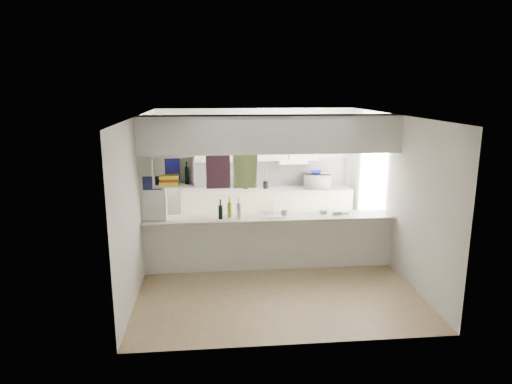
{
  "coord_description": "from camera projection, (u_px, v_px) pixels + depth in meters",
  "views": [
    {
      "loc": [
        -0.95,
        -7.29,
        3.04
      ],
      "look_at": [
        -0.19,
        0.5,
        1.23
      ],
      "focal_mm": 32.0,
      "sensor_mm": 36.0,
      "label": 1
    }
  ],
  "objects": [
    {
      "name": "dish_rack",
      "position": [
        271.0,
        210.0,
        7.68
      ],
      "size": [
        0.47,
        0.38,
        0.23
      ],
      "rotation": [
        0.0,
        0.0,
        -0.14
      ],
      "color": "silver",
      "rests_on": "breakfast_bar"
    },
    {
      "name": "knife_block",
      "position": [
        246.0,
        184.0,
        9.71
      ],
      "size": [
        0.12,
        0.11,
        0.2
      ],
      "primitive_type": "cube",
      "rotation": [
        0.0,
        0.0,
        -0.33
      ],
      "color": "#51301B",
      "rests_on": "bench_top"
    },
    {
      "name": "microwave",
      "position": [
        317.0,
        181.0,
        9.74
      ],
      "size": [
        0.64,
        0.51,
        0.32
      ],
      "primitive_type": "imported",
      "rotation": [
        0.0,
        0.0,
        2.91
      ],
      "color": "white",
      "rests_on": "bench_top"
    },
    {
      "name": "servery_partition",
      "position": [
        260.0,
        173.0,
        7.46
      ],
      "size": [
        4.2,
        0.5,
        2.6
      ],
      "color": "silver",
      "rests_on": "floor"
    },
    {
      "name": "wine_bottles",
      "position": [
        230.0,
        210.0,
        7.52
      ],
      "size": [
        0.37,
        0.15,
        0.36
      ],
      "color": "black",
      "rests_on": "breakfast_bar"
    },
    {
      "name": "wall_back",
      "position": [
        256.0,
        169.0,
        9.88
      ],
      "size": [
        4.2,
        0.0,
        4.2
      ],
      "primitive_type": "plane",
      "rotation": [
        1.57,
        0.0,
        0.0
      ],
      "color": "silver",
      "rests_on": "floor"
    },
    {
      "name": "cup",
      "position": [
        284.0,
        213.0,
        7.59
      ],
      "size": [
        0.13,
        0.13,
        0.1
      ],
      "primitive_type": "imported",
      "rotation": [
        0.0,
        0.0,
        -0.07
      ],
      "color": "white",
      "rests_on": "dish_rack"
    },
    {
      "name": "bowl",
      "position": [
        316.0,
        172.0,
        9.68
      ],
      "size": [
        0.25,
        0.25,
        0.06
      ],
      "primitive_type": "imported",
      "color": "#100E9C",
      "rests_on": "microwave"
    },
    {
      "name": "kitchen_run",
      "position": [
        265.0,
        193.0,
        9.75
      ],
      "size": [
        3.6,
        0.63,
        2.24
      ],
      "color": "beige",
      "rests_on": "floor"
    },
    {
      "name": "cubby_shelf",
      "position": [
        173.0,
        173.0,
        7.25
      ],
      "size": [
        0.65,
        0.35,
        0.5
      ],
      "color": "white",
      "rests_on": "bulkhead"
    },
    {
      "name": "plastic_tubs",
      "position": [
        329.0,
        212.0,
        7.8
      ],
      "size": [
        0.49,
        0.22,
        0.07
      ],
      "color": "silver",
      "rests_on": "breakfast_bar"
    },
    {
      "name": "floor",
      "position": [
        270.0,
        268.0,
        7.85
      ],
      "size": [
        4.8,
        4.8,
        0.0
      ],
      "primitive_type": "plane",
      "color": "#8F7953",
      "rests_on": "ground"
    },
    {
      "name": "utensil_jar",
      "position": [
        266.0,
        185.0,
        9.72
      ],
      "size": [
        0.11,
        0.11,
        0.15
      ],
      "primitive_type": "cylinder",
      "color": "black",
      "rests_on": "bench_top"
    },
    {
      "name": "ceiling",
      "position": [
        271.0,
        115.0,
        7.26
      ],
      "size": [
        4.8,
        4.8,
        0.0
      ],
      "primitive_type": "plane",
      "color": "white",
      "rests_on": "wall_back"
    },
    {
      "name": "wall_left",
      "position": [
        141.0,
        197.0,
        7.35
      ],
      "size": [
        0.0,
        4.8,
        4.8
      ],
      "primitive_type": "plane",
      "rotation": [
        1.57,
        0.0,
        1.57
      ],
      "color": "silver",
      "rests_on": "floor"
    },
    {
      "name": "wall_right",
      "position": [
        392.0,
        192.0,
        7.75
      ],
      "size": [
        0.0,
        4.8,
        4.8
      ],
      "primitive_type": "plane",
      "rotation": [
        1.57,
        0.0,
        -1.57
      ],
      "color": "silver",
      "rests_on": "floor"
    }
  ]
}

